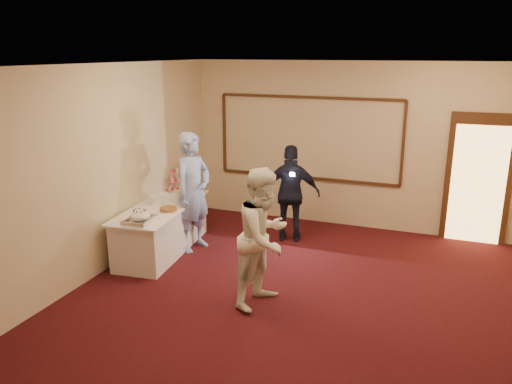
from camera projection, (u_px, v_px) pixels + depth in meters
floor at (294, 312)px, 6.26m from camera, size 7.00×7.00×0.00m
room_walls at (297, 154)px, 5.70m from camera, size 6.04×7.04×3.02m
wall_molding at (308, 138)px, 9.21m from camera, size 3.45×0.04×1.55m
doorway at (478, 180)px, 8.33m from camera, size 1.05×0.07×2.20m
buffet_table at (162, 228)px, 8.08m from camera, size 1.06×2.24×0.77m
pavlova_tray at (140, 217)px, 7.18m from camera, size 0.40×0.53×0.19m
cupcake_stand at (175, 181)px, 8.80m from camera, size 0.32×0.32×0.46m
plate_stack_a at (157, 200)px, 8.00m from camera, size 0.19×0.19×0.16m
plate_stack_b at (178, 196)px, 8.20m from camera, size 0.20×0.20×0.17m
tart at (168, 210)px, 7.69m from camera, size 0.31×0.31×0.06m
man at (193, 192)px, 8.03m from camera, size 0.63×0.80×1.94m
woman at (264, 237)px, 6.28m from camera, size 0.89×1.02×1.80m
guest at (291, 194)px, 8.43m from camera, size 1.04×0.63×1.66m
camera_flash at (292, 174)px, 8.05m from camera, size 0.08×0.05×0.05m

